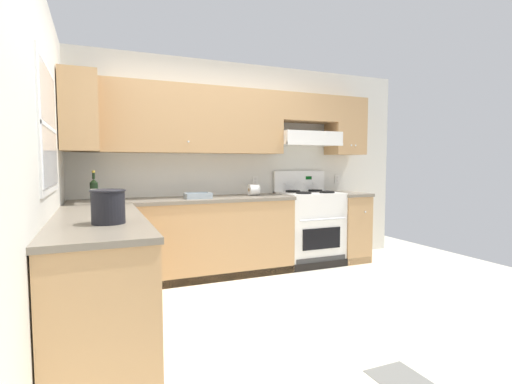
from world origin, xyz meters
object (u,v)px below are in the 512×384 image
at_px(wine_bottle, 94,190).
at_px(bucket, 108,206).
at_px(bowl, 198,196).
at_px(paper_towel_roll, 254,190).
at_px(stove, 309,227).

xyz_separation_m(wine_bottle, bucket, (0.09, -1.51, -0.01)).
xyz_separation_m(bowl, bucket, (-0.98, -1.52, 0.10)).
height_order(bowl, paper_towel_roll, paper_towel_roll).
distance_m(bucket, paper_towel_roll, 2.37).
relative_size(stove, bowl, 4.20).
bearing_deg(bucket, stove, 33.00).
xyz_separation_m(stove, wine_bottle, (-2.55, -0.09, 0.56)).
distance_m(stove, paper_towel_roll, 0.91).
height_order(bowl, bucket, bucket).
bearing_deg(wine_bottle, stove, 1.98).
relative_size(stove, wine_bottle, 3.75).
height_order(wine_bottle, bowl, wine_bottle).
distance_m(bowl, paper_towel_roll, 0.74).
height_order(wine_bottle, paper_towel_roll, wine_bottle).
bearing_deg(paper_towel_roll, stove, -3.23).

